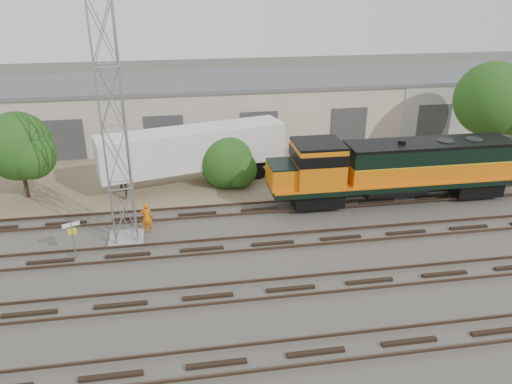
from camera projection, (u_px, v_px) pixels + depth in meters
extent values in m
plane|color=#47423A|center=(278.00, 258.00, 26.85)|extent=(140.00, 140.00, 0.00)
cube|color=#726047|center=(241.00, 163.00, 40.41)|extent=(80.00, 16.00, 0.02)
cube|color=black|center=(316.00, 352.00, 20.04)|extent=(80.00, 2.40, 0.14)
cube|color=#4C3828|center=(321.00, 363.00, 19.31)|extent=(80.00, 0.08, 0.14)
cube|color=#4C3828|center=(311.00, 337.00, 20.67)|extent=(80.00, 0.08, 0.14)
cube|color=black|center=(291.00, 289.00, 24.11)|extent=(80.00, 2.40, 0.14)
cube|color=#4C3828|center=(294.00, 295.00, 23.38)|extent=(80.00, 0.08, 0.14)
cube|color=#4C3828|center=(287.00, 278.00, 24.74)|extent=(80.00, 0.08, 0.14)
cube|color=black|center=(273.00, 243.00, 28.18)|extent=(80.00, 2.40, 0.14)
cube|color=#4C3828|center=(275.00, 248.00, 27.45)|extent=(80.00, 0.08, 0.14)
cube|color=#4C3828|center=(270.00, 235.00, 28.80)|extent=(80.00, 0.08, 0.14)
cube|color=black|center=(259.00, 209.00, 32.25)|extent=(80.00, 2.40, 0.14)
cube|color=#4C3828|center=(261.00, 212.00, 31.52)|extent=(80.00, 0.08, 0.14)
cube|color=#4C3828|center=(257.00, 203.00, 32.87)|extent=(80.00, 0.08, 0.14)
cube|color=beige|center=(229.00, 109.00, 46.65)|extent=(58.00, 10.00, 5.00)
cube|color=#59595B|center=(228.00, 80.00, 45.59)|extent=(58.40, 10.40, 0.30)
cube|color=#999993|center=(475.00, 112.00, 45.35)|extent=(14.00, 0.10, 5.00)
cube|color=#333335|center=(64.00, 140.00, 40.32)|extent=(3.20, 0.12, 3.40)
cube|color=#333335|center=(164.00, 136.00, 41.51)|extent=(3.20, 0.12, 3.40)
cube|color=#333335|center=(259.00, 131.00, 42.69)|extent=(3.20, 0.12, 3.40)
cube|color=#333335|center=(349.00, 127.00, 43.88)|extent=(3.20, 0.12, 3.40)
cube|color=#333335|center=(433.00, 123.00, 45.06)|extent=(3.20, 0.12, 3.40)
cube|color=black|center=(316.00, 196.00, 32.52)|extent=(3.23, 2.42, 1.01)
cube|color=black|center=(472.00, 185.00, 34.16)|extent=(3.23, 2.42, 1.01)
cube|color=black|center=(397.00, 181.00, 33.07)|extent=(17.15, 3.03, 0.35)
cylinder|color=black|center=(396.00, 189.00, 33.32)|extent=(4.24, 1.11, 1.11)
cube|color=#D6670A|center=(427.00, 168.00, 33.06)|extent=(11.09, 2.62, 1.21)
cube|color=black|center=(430.00, 152.00, 32.61)|extent=(11.09, 2.62, 1.01)
cube|color=black|center=(431.00, 143.00, 32.37)|extent=(11.09, 2.62, 0.20)
cube|color=#D6670A|center=(317.00, 164.00, 31.65)|extent=(3.03, 3.03, 2.62)
cube|color=black|center=(319.00, 143.00, 31.09)|extent=(3.03, 3.03, 0.16)
cube|color=#D6670A|center=(282.00, 175.00, 31.55)|extent=(1.61, 2.42, 1.41)
cube|color=gray|center=(127.00, 239.00, 28.60)|extent=(1.94, 1.94, 0.20)
cylinder|color=gray|center=(103.00, 126.00, 26.42)|extent=(0.10, 0.10, 12.92)
cylinder|color=gray|center=(126.00, 125.00, 26.59)|extent=(0.10, 0.10, 12.92)
cylinder|color=gray|center=(100.00, 132.00, 25.35)|extent=(0.10, 0.10, 12.92)
cylinder|color=gray|center=(124.00, 131.00, 25.52)|extent=(0.10, 0.10, 12.92)
cylinder|color=gray|center=(74.00, 241.00, 26.36)|extent=(0.07, 0.07, 2.20)
cube|color=white|center=(71.00, 225.00, 25.98)|extent=(0.85, 0.39, 0.22)
cube|color=yellow|center=(72.00, 231.00, 26.14)|extent=(0.43, 0.21, 0.35)
imported|color=orange|center=(147.00, 218.00, 29.19)|extent=(0.73, 0.51, 1.91)
cube|color=white|center=(193.00, 148.00, 35.43)|extent=(13.54, 5.90, 2.76)
cube|color=black|center=(260.00, 166.00, 38.24)|extent=(3.02, 3.09, 1.02)
cube|color=black|center=(126.00, 191.00, 33.50)|extent=(0.15, 0.15, 1.33)
cube|color=black|center=(121.00, 180.00, 35.22)|extent=(0.15, 0.15, 1.33)
cube|color=navy|center=(490.00, 129.00, 46.50)|extent=(1.85, 1.77, 1.50)
cylinder|color=#382619|center=(25.00, 183.00, 33.81)|extent=(0.28, 0.28, 2.08)
sphere|color=#154915|center=(18.00, 146.00, 32.76)|extent=(4.54, 4.54, 4.54)
sphere|color=#154915|center=(31.00, 155.00, 32.46)|extent=(3.18, 3.18, 3.18)
cylinder|color=#382619|center=(227.00, 182.00, 36.27)|extent=(0.26, 0.26, 0.35)
sphere|color=#154915|center=(226.00, 162.00, 35.67)|extent=(3.84, 3.84, 3.84)
sphere|color=#154915|center=(238.00, 169.00, 35.41)|extent=(2.68, 2.68, 2.68)
cylinder|color=#382619|center=(484.00, 142.00, 40.72)|extent=(0.34, 0.34, 2.93)
sphere|color=#154915|center=(492.00, 99.00, 39.31)|extent=(5.87, 5.87, 5.87)
sphere|color=#154915|center=(511.00, 109.00, 38.92)|extent=(4.11, 4.11, 4.11)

